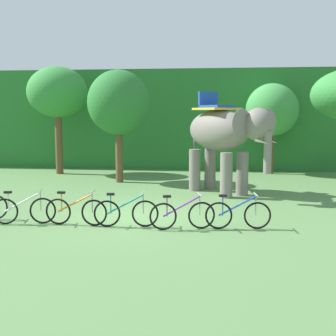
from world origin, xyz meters
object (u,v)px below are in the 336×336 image
Objects in this scene: tree_center at (57,93)px; elephant at (224,134)px; bike_teal at (126,212)px; bike_blue at (238,214)px; bike_white at (24,210)px; bike_purple at (182,215)px; bike_orange at (76,211)px; tree_center_left at (272,110)px; tree_left at (119,103)px.

tree_center reaches higher than elephant.
bike_teal is 1.00× the size of bike_blue.
tree_center is 3.06× the size of bike_teal.
bike_white is (2.67, -9.95, -3.56)m from tree_center.
elephant is at bearing 63.68° from bike_teal.
elephant reaches higher than bike_teal.
bike_white and bike_purple have the same top height.
tree_center_left is at bearing 60.80° from bike_orange.
bike_blue is at bearing 2.53° from bike_teal.
bike_teal is (-2.56, -5.17, -1.82)m from elephant.
bike_purple is at bearing -3.35° from bike_teal.
tree_left is at bearing 104.19° from bike_teal.
bike_purple and bike_blue have the same top height.
bike_purple is at bearing -66.04° from tree_left.
tree_center_left reaches higher than bike_white.
tree_center is 10.90m from bike_white.
tree_center_left is 2.62× the size of bike_white.
bike_white and bike_blue have the same top height.
elephant is at bearing 94.03° from bike_blue.
bike_teal and bike_purple have the same top height.
tree_center_left is 12.49m from bike_teal.
tree_left is at bearing 83.39° from bike_white.
tree_center is 13.38m from bike_blue.
bike_blue is at bearing -49.43° from tree_center.
tree_center is 3.13× the size of bike_purple.
tree_left is 8.39m from bike_teal.
bike_orange is at bearing 177.92° from bike_purple.
tree_left is 7.68m from tree_center_left.
tree_center_left is at bearing 66.43° from bike_teal.
elephant is 6.73m from bike_orange.
tree_center reaches higher than bike_blue.
elephant is (8.04, -4.76, -1.74)m from tree_center.
tree_center is 10.46m from tree_center_left.
tree_center_left is 2.59× the size of bike_teal.
bike_white is at bearing -179.56° from bike_teal.
elephant is 2.22× the size of bike_teal.
bike_white is 1.01× the size of bike_purple.
tree_center is 3.10× the size of bike_white.
tree_left is 1.27× the size of elephant.
bike_blue is (8.39, -9.80, -3.56)m from tree_center.
bike_teal is (-4.87, -11.17, -2.73)m from tree_center_left.
tree_center reaches higher than bike_orange.
elephant reaches higher than bike_orange.
bike_teal is at bearing -116.32° from elephant.
elephant reaches higher than bike_white.
tree_center_left is at bearing 79.94° from bike_blue.
bike_blue is (2.91, 0.13, 0.00)m from bike_teal.
bike_blue is (4.28, 0.11, 0.00)m from bike_orange.
tree_left reaches higher than bike_white.
bike_white is 0.98× the size of bike_orange.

